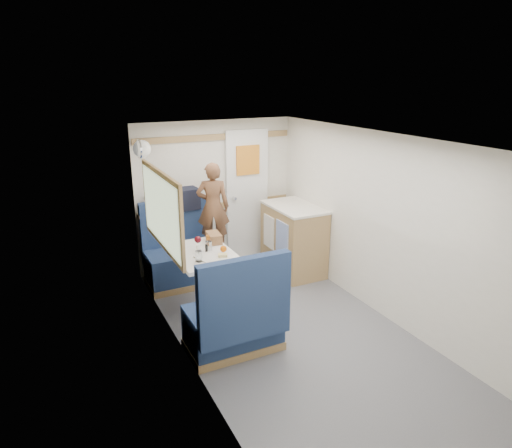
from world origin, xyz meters
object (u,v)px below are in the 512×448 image
galley_counter (293,239)px  tumbler_left (199,256)px  orange_fruit (223,249)px  dome_light (142,149)px  salt_grinder (198,249)px  tray (213,258)px  cheese_block (223,255)px  bench_far (181,261)px  pepper_grinder (207,248)px  bench_near (236,324)px  beer_glass (209,240)px  wine_glass (198,240)px  tumbler_mid (182,242)px  bread_loaf (214,238)px  person (213,207)px  dinette_table (204,265)px  duffel_bag (176,200)px  tumbler_right (209,246)px

galley_counter → tumbler_left: size_ratio=8.09×
orange_fruit → tumbler_left: bearing=-163.5°
dome_light → salt_grinder: size_ratio=2.14×
tray → cheese_block: 0.11m
bench_far → pepper_grinder: bench_far is taller
galley_counter → bench_near: bearing=-136.1°
beer_glass → tray: bearing=-105.2°
wine_glass → tumbler_mid: bearing=126.4°
tumbler_mid → bench_far: bearing=75.4°
orange_fruit → cheese_block: orange_fruit is taller
dome_light → tray: dome_light is taller
salt_grinder → bread_loaf: (0.28, 0.25, 0.01)m
tray → orange_fruit: 0.19m
person → cheese_block: person is taller
beer_glass → bread_loaf: 0.09m
cheese_block → pepper_grinder: bearing=108.3°
bench_far → wine_glass: size_ratio=6.25×
dinette_table → tumbler_mid: 0.36m
bread_loaf → cheese_block: bearing=-101.0°
tumbler_mid → person: bearing=39.6°
person → tumbler_left: 1.09m
wine_glass → dinette_table: bearing=-66.1°
dinette_table → bench_far: bench_far is taller
orange_fruit → tumbler_mid: tumbler_mid is taller
bench_far → person: (0.40, -0.16, 0.70)m
person → cheese_block: 1.03m
bench_near → duffel_bag: (0.06, 1.98, 0.73)m
bench_near → pepper_grinder: (0.04, 0.86, 0.46)m
bench_near → tray: bench_near is taller
person → salt_grinder: size_ratio=11.83×
cheese_block → tumbler_right: bearing=104.2°
galley_counter → bread_loaf: bearing=-166.4°
pepper_grinder → cheese_block: bearing=-71.7°
duffel_bag → beer_glass: (0.09, -0.91, -0.26)m
tumbler_mid → pepper_grinder: size_ratio=1.38×
bench_far → galley_counter: bearing=-12.1°
dinette_table → person: bearing=60.8°
cheese_block → beer_glass: beer_glass is taller
tumbler_left → galley_counter: bearing=25.9°
duffel_bag → pepper_grinder: bearing=-95.2°
orange_fruit → tumbler_left: tumbler_left is taller
pepper_grinder → tumbler_right: bearing=-14.7°
galley_counter → tumbler_mid: (-1.63, -0.30, 0.31)m
duffel_bag → tumbler_mid: bearing=-108.5°
tumbler_left → wine_glass: bearing=72.0°
galley_counter → beer_glass: bearing=-165.4°
person → tray: person is taller
orange_fruit → wine_glass: (-0.22, 0.20, 0.07)m
duffel_bag → orange_fruit: bearing=-88.6°
tumbler_right → pepper_grinder: 0.03m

